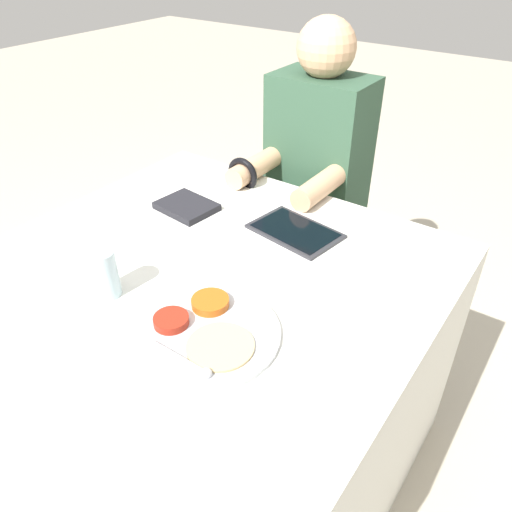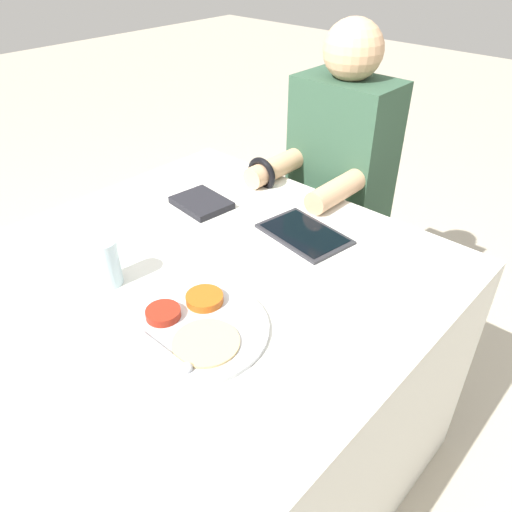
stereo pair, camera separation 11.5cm
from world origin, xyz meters
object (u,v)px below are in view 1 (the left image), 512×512
at_px(thali_tray, 203,331).
at_px(person_diner, 313,206).
at_px(red_notebook, 187,207).
at_px(tablet_device, 295,231).
at_px(drinking_glass, 104,273).

bearing_deg(thali_tray, person_diner, 104.79).
distance_m(red_notebook, tablet_device, 0.33).
relative_size(red_notebook, drinking_glass, 1.51).
bearing_deg(tablet_device, person_diner, 112.42).
xyz_separation_m(thali_tray, person_diner, (-0.23, 0.86, -0.16)).
bearing_deg(thali_tray, tablet_device, 97.22).
bearing_deg(drinking_glass, thali_tray, 5.66).
xyz_separation_m(red_notebook, drinking_glass, (0.12, -0.40, 0.05)).
bearing_deg(drinking_glass, red_notebook, 106.71).
bearing_deg(drinking_glass, tablet_device, 66.42).
xyz_separation_m(thali_tray, red_notebook, (-0.38, 0.37, 0.00)).
height_order(thali_tray, red_notebook, thali_tray).
height_order(red_notebook, drinking_glass, drinking_glass).
bearing_deg(person_diner, thali_tray, -75.21).
relative_size(thali_tray, person_diner, 0.26).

